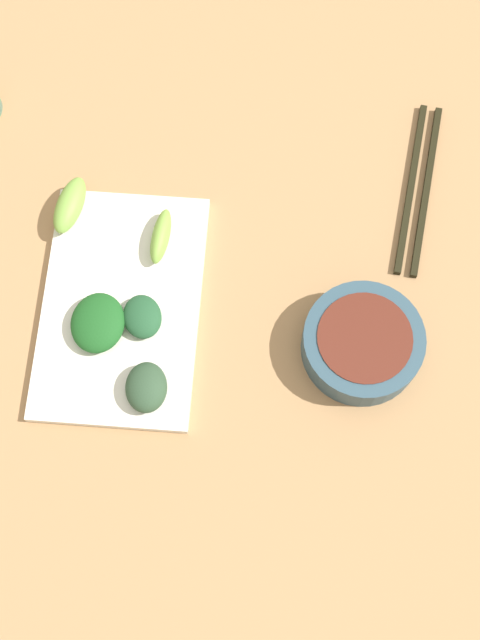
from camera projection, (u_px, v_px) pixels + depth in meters
tabletop at (211, 309)px, 0.98m from camera, size 2.10×2.10×0.02m
sauce_bowl at (363, 343)px, 0.94m from camera, size 0.13×0.13×0.04m
serving_plate at (122, 306)px, 0.97m from camera, size 0.18×0.28×0.01m
broccoli_stalk_0 at (161, 236)px, 0.98m from camera, size 0.03×0.07×0.03m
broccoli_leafy_1 at (98, 323)px, 0.94m from camera, size 0.06×0.07×0.03m
broccoli_leafy_2 at (146, 387)px, 0.92m from camera, size 0.05×0.06×0.03m
broccoli_leafy_3 at (142, 317)px, 0.95m from camera, size 0.06×0.06×0.02m
broccoli_stalk_4 at (70, 205)px, 0.99m from camera, size 0.04×0.08×0.03m
chopsticks at (419, 189)px, 1.02m from camera, size 0.06×0.23×0.01m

